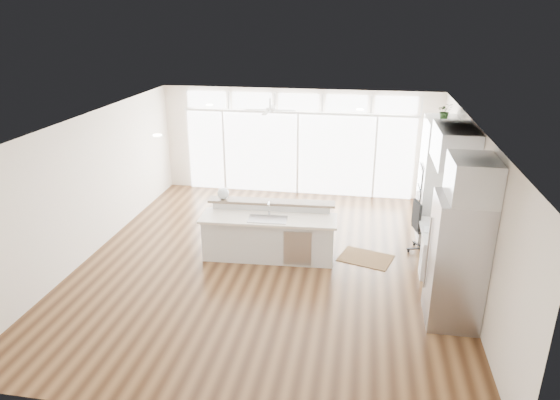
# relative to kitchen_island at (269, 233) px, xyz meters

# --- Properties ---
(floor) EXTENTS (7.00, 8.00, 0.02)m
(floor) POSITION_rel_kitchen_island_xyz_m (0.05, -0.19, -0.52)
(floor) COLOR #3F2613
(floor) RESTS_ON ground
(ceiling) EXTENTS (7.00, 8.00, 0.02)m
(ceiling) POSITION_rel_kitchen_island_xyz_m (0.05, -0.19, 2.19)
(ceiling) COLOR silver
(ceiling) RESTS_ON wall_back
(wall_back) EXTENTS (7.00, 0.04, 2.70)m
(wall_back) POSITION_rel_kitchen_island_xyz_m (0.05, 3.81, 0.84)
(wall_back) COLOR white
(wall_back) RESTS_ON floor
(wall_front) EXTENTS (7.00, 0.04, 2.70)m
(wall_front) POSITION_rel_kitchen_island_xyz_m (0.05, -4.19, 0.84)
(wall_front) COLOR white
(wall_front) RESTS_ON floor
(wall_left) EXTENTS (0.04, 8.00, 2.70)m
(wall_left) POSITION_rel_kitchen_island_xyz_m (-3.45, -0.19, 0.84)
(wall_left) COLOR white
(wall_left) RESTS_ON floor
(wall_right) EXTENTS (0.04, 8.00, 2.70)m
(wall_right) POSITION_rel_kitchen_island_xyz_m (3.55, -0.19, 0.84)
(wall_right) COLOR white
(wall_right) RESTS_ON floor
(glass_wall) EXTENTS (5.80, 0.06, 2.08)m
(glass_wall) POSITION_rel_kitchen_island_xyz_m (0.05, 3.75, 0.54)
(glass_wall) COLOR white
(glass_wall) RESTS_ON wall_back
(transom_row) EXTENTS (5.90, 0.06, 0.40)m
(transom_row) POSITION_rel_kitchen_island_xyz_m (0.05, 3.75, 1.87)
(transom_row) COLOR white
(transom_row) RESTS_ON wall_back
(desk_window) EXTENTS (0.04, 0.85, 0.85)m
(desk_window) POSITION_rel_kitchen_island_xyz_m (3.51, 0.11, 1.04)
(desk_window) COLOR white
(desk_window) RESTS_ON wall_right
(ceiling_fan) EXTENTS (1.16, 1.16, 0.32)m
(ceiling_fan) POSITION_rel_kitchen_island_xyz_m (-0.45, 2.61, 1.97)
(ceiling_fan) COLOR white
(ceiling_fan) RESTS_ON ceiling
(recessed_lights) EXTENTS (3.40, 3.00, 0.02)m
(recessed_lights) POSITION_rel_kitchen_island_xyz_m (0.05, 0.01, 2.17)
(recessed_lights) COLOR white
(recessed_lights) RESTS_ON ceiling
(oven_cabinet) EXTENTS (0.64, 1.20, 2.50)m
(oven_cabinet) POSITION_rel_kitchen_island_xyz_m (3.22, 1.61, 0.74)
(oven_cabinet) COLOR silver
(oven_cabinet) RESTS_ON floor
(desk_nook) EXTENTS (0.72, 1.30, 0.76)m
(desk_nook) POSITION_rel_kitchen_island_xyz_m (3.18, 0.11, -0.13)
(desk_nook) COLOR silver
(desk_nook) RESTS_ON floor
(upper_cabinets) EXTENTS (0.64, 1.30, 0.64)m
(upper_cabinets) POSITION_rel_kitchen_island_xyz_m (3.22, 0.11, 1.84)
(upper_cabinets) COLOR silver
(upper_cabinets) RESTS_ON wall_right
(refrigerator) EXTENTS (0.76, 0.90, 2.00)m
(refrigerator) POSITION_rel_kitchen_island_xyz_m (3.16, -1.54, 0.49)
(refrigerator) COLOR #A2A2A6
(refrigerator) RESTS_ON floor
(fridge_cabinet) EXTENTS (0.64, 0.90, 0.60)m
(fridge_cabinet) POSITION_rel_kitchen_island_xyz_m (3.22, -1.54, 1.79)
(fridge_cabinet) COLOR silver
(fridge_cabinet) RESTS_ON wall_right
(framed_photos) EXTENTS (0.06, 0.22, 0.80)m
(framed_photos) POSITION_rel_kitchen_island_xyz_m (3.51, 0.73, 0.89)
(framed_photos) COLOR black
(framed_photos) RESTS_ON wall_right
(kitchen_island) EXTENTS (2.63, 1.10, 1.02)m
(kitchen_island) POSITION_rel_kitchen_island_xyz_m (0.00, 0.00, 0.00)
(kitchen_island) COLOR silver
(kitchen_island) RESTS_ON floor
(rug) EXTENTS (1.14, 0.96, 0.01)m
(rug) POSITION_rel_kitchen_island_xyz_m (1.86, 0.28, -0.51)
(rug) COLOR #392312
(rug) RESTS_ON floor
(office_chair) EXTENTS (0.65, 0.62, 1.06)m
(office_chair) POSITION_rel_kitchen_island_xyz_m (2.98, 0.76, 0.02)
(office_chair) COLOR black
(office_chair) RESTS_ON floor
(fishbowl) EXTENTS (0.23, 0.23, 0.23)m
(fishbowl) POSITION_rel_kitchen_island_xyz_m (-0.97, 0.35, 0.63)
(fishbowl) COLOR silver
(fishbowl) RESTS_ON kitchen_island
(monitor) EXTENTS (0.16, 0.48, 0.40)m
(monitor) POSITION_rel_kitchen_island_xyz_m (3.10, 0.11, 0.45)
(monitor) COLOR black
(monitor) RESTS_ON desk_nook
(keyboard) EXTENTS (0.14, 0.30, 0.01)m
(keyboard) POSITION_rel_kitchen_island_xyz_m (2.93, 0.11, 0.25)
(keyboard) COLOR white
(keyboard) RESTS_ON desk_nook
(potted_plant) EXTENTS (0.32, 0.35, 0.25)m
(potted_plant) POSITION_rel_kitchen_island_xyz_m (3.22, 1.61, 2.11)
(potted_plant) COLOR #2D5122
(potted_plant) RESTS_ON oven_cabinet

